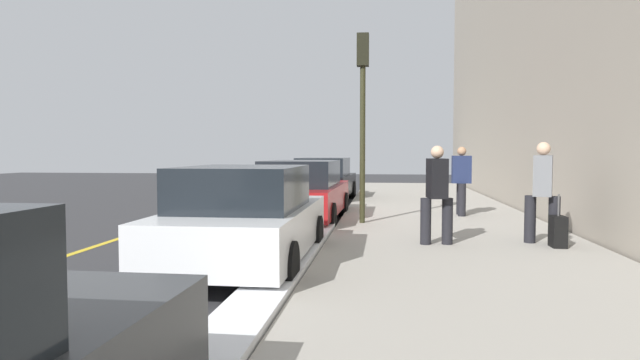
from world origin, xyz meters
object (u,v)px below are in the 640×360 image
at_px(parked_car_black, 324,180).
at_px(rolling_suitcase, 558,231).
at_px(parked_car_red, 302,192).
at_px(pedestrian_navy_coat, 461,179).
at_px(parked_car_white, 246,218).
at_px(pedestrian_grey_coat, 543,190).
at_px(traffic_light_pole, 363,95).
at_px(pedestrian_black_coat, 437,192).

bearing_deg(parked_car_black, rolling_suitcase, -152.10).
distance_m(parked_car_red, pedestrian_navy_coat, 3.94).
distance_m(parked_car_white, parked_car_black, 10.84).
height_order(parked_car_black, rolling_suitcase, parked_car_black).
relative_size(parked_car_red, pedestrian_grey_coat, 2.73).
bearing_deg(rolling_suitcase, pedestrian_grey_coat, 24.02).
height_order(parked_car_red, rolling_suitcase, parked_car_red).
height_order(pedestrian_grey_coat, pedestrian_navy_coat, pedestrian_grey_coat).
xyz_separation_m(pedestrian_navy_coat, rolling_suitcase, (-4.39, -0.95, -0.64)).
bearing_deg(parked_car_black, pedestrian_grey_coat, -151.95).
bearing_deg(pedestrian_navy_coat, rolling_suitcase, -167.75).
distance_m(parked_car_white, rolling_suitcase, 5.11).
relative_size(parked_car_white, rolling_suitcase, 4.83).
bearing_deg(pedestrian_navy_coat, parked_car_white, 146.82).
height_order(parked_car_red, pedestrian_navy_coat, pedestrian_navy_coat).
xyz_separation_m(parked_car_red, pedestrian_grey_coat, (-3.22, -4.64, 0.32)).
bearing_deg(traffic_light_pole, parked_car_black, 13.59).
bearing_deg(pedestrian_navy_coat, parked_car_red, 102.02).
height_order(parked_car_red, parked_car_black, same).
distance_m(pedestrian_grey_coat, pedestrian_navy_coat, 4.12).
distance_m(parked_car_white, pedestrian_grey_coat, 5.08).
distance_m(pedestrian_black_coat, traffic_light_pole, 3.55).
bearing_deg(parked_car_white, parked_car_red, -0.59).
relative_size(parked_car_white, pedestrian_navy_coat, 2.50).
bearing_deg(pedestrian_grey_coat, pedestrian_black_coat, 99.38).
distance_m(parked_car_black, pedestrian_grey_coat, 10.11).
relative_size(parked_car_white, pedestrian_grey_coat, 2.44).
relative_size(parked_car_black, pedestrian_grey_coat, 2.59).
xyz_separation_m(parked_car_black, pedestrian_grey_coat, (-8.92, -4.75, 0.32)).
bearing_deg(parked_car_black, traffic_light_pole, -166.41).
relative_size(pedestrian_black_coat, rolling_suitcase, 1.91).
relative_size(parked_car_black, pedestrian_navy_coat, 2.65).
distance_m(parked_car_white, traffic_light_pole, 5.04).
distance_m(parked_car_black, pedestrian_navy_coat, 6.29).
bearing_deg(parked_car_white, parked_car_black, 0.33).
bearing_deg(pedestrian_navy_coat, pedestrian_black_coat, 166.96).
xyz_separation_m(parked_car_red, pedestrian_navy_coat, (0.82, -3.84, 0.29)).
bearing_deg(parked_car_black, pedestrian_black_coat, -162.25).
bearing_deg(parked_car_white, pedestrian_grey_coat, -67.77).
relative_size(traffic_light_pole, rolling_suitcase, 4.72).
bearing_deg(pedestrian_grey_coat, traffic_light_pole, 53.35).
xyz_separation_m(traffic_light_pole, rolling_suitcase, (-2.71, -3.32, -2.55)).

